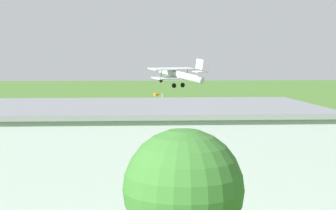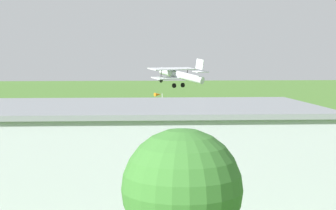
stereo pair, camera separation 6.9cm
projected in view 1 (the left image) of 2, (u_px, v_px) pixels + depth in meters
The scene contains 9 objects.
ground_plane at pixel (174, 136), 72.41m from camera, with size 400.00×400.00×0.00m, color #47752D.
hangar at pixel (143, 152), 39.04m from camera, with size 26.24×15.58×7.18m.
biplane at pixel (179, 75), 69.75m from camera, with size 8.19×8.19×3.93m.
car_yellow at pixel (248, 155), 53.09m from camera, with size 2.20×4.11×1.59m.
car_orange at pixel (33, 155), 52.87m from camera, with size 2.20×4.72×1.58m.
person_watching_takeoff at pixel (196, 153), 54.29m from camera, with size 0.51×0.51×1.67m.
person_near_hangar_door at pixel (122, 155), 53.06m from camera, with size 0.39×0.39×1.69m.
tree_by_windsock at pixel (183, 190), 18.23m from camera, with size 4.29×4.29×8.11m.
windsock at pixel (158, 96), 84.61m from camera, with size 1.47×1.18×5.25m.
Camera 1 is at (6.92, 71.45, 10.46)m, focal length 55.30 mm.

